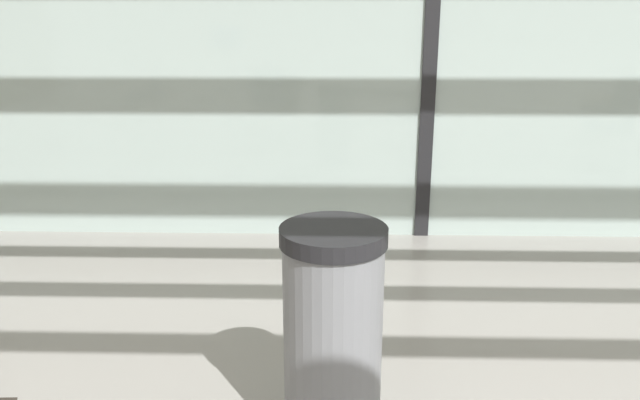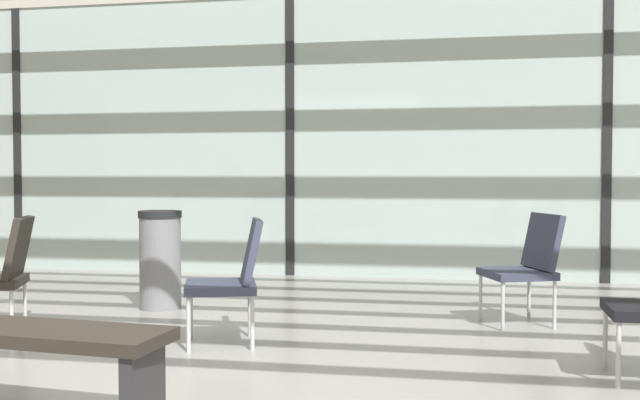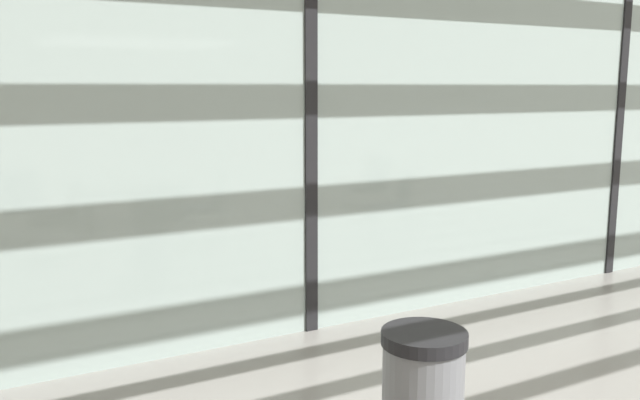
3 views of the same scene
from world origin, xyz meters
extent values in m
cube|color=#A3B7B2|center=(0.00, 5.20, 1.62)|extent=(14.00, 0.08, 3.24)
cube|color=black|center=(-3.50, 5.20, 1.62)|extent=(0.10, 0.12, 3.24)
cube|color=black|center=(0.00, 5.20, 1.62)|extent=(0.10, 0.12, 3.24)
cube|color=black|center=(3.50, 5.20, 1.62)|extent=(0.10, 0.12, 3.24)
ellipsoid|color=#B2BCD6|center=(0.87, 10.85, 1.94)|extent=(10.08, 3.88, 3.88)
sphere|color=gray|center=(-3.77, 10.85, 1.94)|extent=(2.13, 2.13, 2.13)
sphere|color=black|center=(-1.90, 9.07, 2.23)|extent=(0.28, 0.28, 0.28)
sphere|color=black|center=(-1.00, 9.07, 2.23)|extent=(0.28, 0.28, 0.28)
sphere|color=black|center=(-0.10, 9.07, 2.23)|extent=(0.28, 0.28, 0.28)
sphere|color=black|center=(0.80, 9.07, 2.23)|extent=(0.28, 0.28, 0.28)
sphere|color=black|center=(1.70, 9.07, 2.23)|extent=(0.28, 0.28, 0.28)
cube|color=#33384C|center=(0.30, 1.67, 0.40)|extent=(0.61, 0.61, 0.06)
cube|color=#33384C|center=(0.50, 1.74, 0.65)|extent=(0.29, 0.50, 0.44)
cylinder|color=#BCBCC1|center=(0.03, 1.80, 0.18)|extent=(0.03, 0.03, 0.37)
cylinder|color=#BCBCC1|center=(0.17, 1.40, 0.18)|extent=(0.03, 0.03, 0.37)
cylinder|color=#BCBCC1|center=(0.43, 1.94, 0.18)|extent=(0.03, 0.03, 0.37)
cylinder|color=#BCBCC1|center=(0.57, 1.54, 0.18)|extent=(0.03, 0.03, 0.37)
cube|color=#33384C|center=(2.37, 2.74, 0.40)|extent=(0.62, 0.62, 0.06)
cube|color=#33384C|center=(2.57, 2.82, 0.65)|extent=(0.30, 0.50, 0.44)
cylinder|color=#BCBCC1|center=(2.10, 2.86, 0.18)|extent=(0.03, 0.03, 0.37)
cylinder|color=#BCBCC1|center=(2.25, 2.47, 0.18)|extent=(0.03, 0.03, 0.37)
cylinder|color=#BCBCC1|center=(2.49, 3.01, 0.18)|extent=(0.03, 0.03, 0.37)
cylinder|color=#BCBCC1|center=(2.64, 2.62, 0.18)|extent=(0.03, 0.03, 0.37)
cube|color=#28231E|center=(-1.22, 1.65, 0.65)|extent=(0.30, 0.50, 0.44)
cylinder|color=#BCBCC1|center=(-1.30, 1.85, 0.18)|extent=(0.03, 0.03, 0.37)
cylinder|color=#BCBCC1|center=(-1.16, 1.46, 0.18)|extent=(0.03, 0.03, 0.37)
cylinder|color=#BCBCC1|center=(2.79, 1.49, 0.18)|extent=(0.03, 0.03, 0.37)
cylinder|color=#BCBCC1|center=(2.78, 1.07, 0.18)|extent=(0.03, 0.03, 0.37)
cube|color=#28231E|center=(-0.13, -0.06, 0.44)|extent=(1.53, 0.54, 0.06)
cube|color=#262628|center=(0.54, -0.12, 0.21)|extent=(0.06, 0.36, 0.41)
cylinder|color=slate|center=(-0.65, 2.88, 0.40)|extent=(0.36, 0.36, 0.80)
cylinder|color=black|center=(-0.65, 2.88, 0.83)|extent=(0.38, 0.38, 0.06)
camera|label=1|loc=(-0.65, 0.95, 1.54)|focal=33.41mm
camera|label=2|loc=(1.89, -3.12, 1.18)|focal=40.89mm
camera|label=3|loc=(-2.38, 0.65, 1.91)|focal=37.77mm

